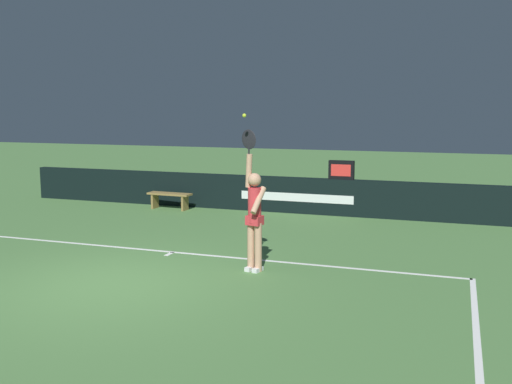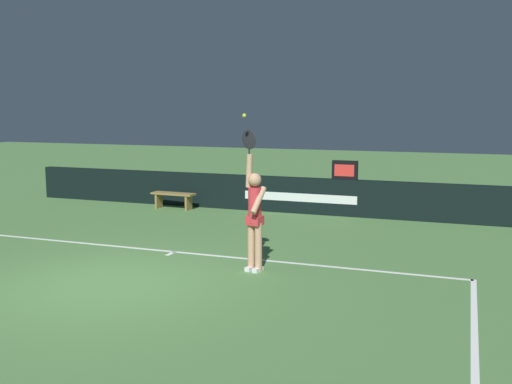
{
  "view_description": "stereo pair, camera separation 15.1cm",
  "coord_description": "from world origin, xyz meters",
  "px_view_note": "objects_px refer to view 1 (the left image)",
  "views": [
    {
      "loc": [
        5.22,
        -7.79,
        2.84
      ],
      "look_at": [
        2.05,
        1.32,
        1.42
      ],
      "focal_mm": 40.88,
      "sensor_mm": 36.0,
      "label": 1
    },
    {
      "loc": [
        5.36,
        -7.74,
        2.84
      ],
      "look_at": [
        2.05,
        1.32,
        1.42
      ],
      "focal_mm": 40.88,
      "sensor_mm": 36.0,
      "label": 2
    }
  ],
  "objects_px": {
    "speed_display": "(341,170)",
    "tennis_ball": "(244,115)",
    "tennis_player": "(254,213)",
    "courtside_bench_near": "(170,197)"
  },
  "relations": [
    {
      "from": "speed_display",
      "to": "tennis_ball",
      "type": "height_order",
      "value": "tennis_ball"
    },
    {
      "from": "tennis_ball",
      "to": "speed_display",
      "type": "bearing_deg",
      "value": 85.26
    },
    {
      "from": "speed_display",
      "to": "tennis_ball",
      "type": "xyz_separation_m",
      "value": [
        -0.49,
        -5.93,
        1.49
      ]
    },
    {
      "from": "tennis_player",
      "to": "courtside_bench_near",
      "type": "height_order",
      "value": "tennis_player"
    },
    {
      "from": "tennis_player",
      "to": "tennis_ball",
      "type": "bearing_deg",
      "value": -102.98
    },
    {
      "from": "tennis_player",
      "to": "tennis_ball",
      "type": "distance_m",
      "value": 1.7
    },
    {
      "from": "speed_display",
      "to": "courtside_bench_near",
      "type": "relative_size",
      "value": 0.51
    },
    {
      "from": "tennis_player",
      "to": "courtside_bench_near",
      "type": "xyz_separation_m",
      "value": [
        -4.27,
        5.03,
        -0.68
      ]
    },
    {
      "from": "courtside_bench_near",
      "to": "speed_display",
      "type": "bearing_deg",
      "value": 7.41
    },
    {
      "from": "speed_display",
      "to": "tennis_ball",
      "type": "relative_size",
      "value": 10.08
    }
  ]
}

